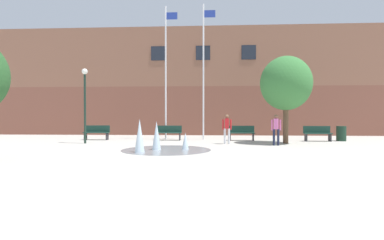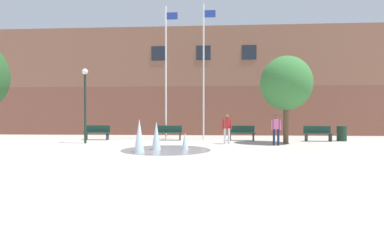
# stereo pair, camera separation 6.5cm
# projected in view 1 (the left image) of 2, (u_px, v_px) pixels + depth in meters

# --- Properties ---
(ground_plane) EXTENTS (100.00, 100.00, 0.00)m
(ground_plane) POSITION_uv_depth(u_px,v_px,m) (192.00, 172.00, 8.19)
(ground_plane) COLOR #B2ADA3
(library_building) EXTENTS (36.00, 6.05, 8.48)m
(library_building) POSITION_uv_depth(u_px,v_px,m) (204.00, 85.00, 26.13)
(library_building) COLOR brown
(library_building) RESTS_ON ground
(splash_fountain) EXTENTS (4.00, 4.00, 1.40)m
(splash_fountain) POSITION_uv_depth(u_px,v_px,m) (156.00, 139.00, 13.09)
(splash_fountain) COLOR gray
(splash_fountain) RESTS_ON ground
(park_bench_far_left) EXTENTS (1.60, 0.44, 0.91)m
(park_bench_far_left) POSITION_uv_depth(u_px,v_px,m) (97.00, 132.00, 18.91)
(park_bench_far_left) COLOR #28282D
(park_bench_far_left) RESTS_ON ground
(park_bench_left_of_flagpoles) EXTENTS (1.60, 0.44, 0.91)m
(park_bench_left_of_flagpoles) POSITION_uv_depth(u_px,v_px,m) (169.00, 132.00, 18.63)
(park_bench_left_of_flagpoles) COLOR #28282D
(park_bench_left_of_flagpoles) RESTS_ON ground
(park_bench_near_trashcan) EXTENTS (1.60, 0.44, 0.91)m
(park_bench_near_trashcan) POSITION_uv_depth(u_px,v_px,m) (241.00, 133.00, 18.38)
(park_bench_near_trashcan) COLOR #28282D
(park_bench_near_trashcan) RESTS_ON ground
(park_bench_far_right) EXTENTS (1.60, 0.44, 0.91)m
(park_bench_far_right) POSITION_uv_depth(u_px,v_px,m) (317.00, 133.00, 17.88)
(park_bench_far_right) COLOR #28282D
(park_bench_far_right) RESTS_ON ground
(teen_by_trashcan) EXTENTS (0.50, 0.39, 1.59)m
(teen_by_trashcan) POSITION_uv_depth(u_px,v_px,m) (276.00, 127.00, 15.32)
(teen_by_trashcan) COLOR #1E233D
(teen_by_trashcan) RESTS_ON ground
(adult_watching) EXTENTS (0.50, 0.36, 1.59)m
(adult_watching) POSITION_uv_depth(u_px,v_px,m) (227.00, 127.00, 16.10)
(adult_watching) COLOR silver
(adult_watching) RESTS_ON ground
(flagpole_left) EXTENTS (0.80, 0.10, 8.51)m
(flagpole_left) POSITION_uv_depth(u_px,v_px,m) (166.00, 69.00, 19.10)
(flagpole_left) COLOR silver
(flagpole_left) RESTS_ON ground
(flagpole_right) EXTENTS (0.80, 0.10, 8.60)m
(flagpole_right) POSITION_uv_depth(u_px,v_px,m) (204.00, 68.00, 18.97)
(flagpole_right) COLOR silver
(flagpole_right) RESTS_ON ground
(lamp_post_left_lane) EXTENTS (0.32, 0.32, 4.12)m
(lamp_post_left_lane) POSITION_uv_depth(u_px,v_px,m) (85.00, 95.00, 16.46)
(lamp_post_left_lane) COLOR #192D23
(lamp_post_left_lane) RESTS_ON ground
(trash_can) EXTENTS (0.56, 0.56, 0.90)m
(trash_can) POSITION_uv_depth(u_px,v_px,m) (341.00, 134.00, 18.03)
(trash_can) COLOR #193323
(trash_can) RESTS_ON ground
(street_tree_near_building) EXTENTS (2.78, 2.78, 4.79)m
(street_tree_near_building) POSITION_uv_depth(u_px,v_px,m) (286.00, 83.00, 16.35)
(street_tree_near_building) COLOR brown
(street_tree_near_building) RESTS_ON ground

